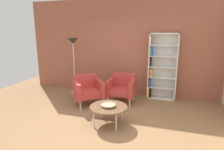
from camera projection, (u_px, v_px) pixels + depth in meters
The scene contains 8 objects.
ground_plane at pixel (97, 129), 3.90m from camera, with size 8.32×8.32×0.00m, color olive.
brick_back_panel at pixel (125, 48), 5.86m from camera, with size 6.40×0.12×2.90m, color #9E5642.
bookshelf_tall at pixel (161, 67), 5.48m from camera, with size 0.80×0.30×1.90m.
coffee_table_low at pixel (108, 108), 4.04m from camera, with size 0.80×0.80×0.40m.
decorative_bowl at pixel (108, 105), 4.02m from camera, with size 0.32×0.32×0.05m.
armchair_near_window at pixel (88, 89), 5.14m from camera, with size 0.95×0.94×0.78m.
armchair_by_bookshelf at pixel (122, 87), 5.31m from camera, with size 0.72×0.67×0.78m.
floor_lamp_torchiere at pixel (73, 48), 5.82m from camera, with size 0.32×0.32×1.74m.
Camera 1 is at (1.32, -3.30, 1.98)m, focal length 30.53 mm.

